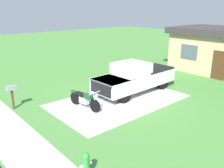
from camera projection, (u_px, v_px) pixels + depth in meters
The scene contains 7 objects.
ground_plane at pixel (119, 100), 13.64m from camera, with size 80.00×80.00×0.00m, color #4C863C.
driveway_pad at pixel (119, 100), 13.64m from camera, with size 4.50×7.56×0.01m, color #BDBDBD.
sidewalk_strip at pixel (12, 136), 9.90m from camera, with size 36.00×1.80×0.01m, color silver.
motorcycle at pixel (85, 99), 12.51m from camera, with size 2.21×0.70×1.09m.
pickup_truck at pixel (136, 77), 14.86m from camera, with size 2.12×5.67×1.90m.
fire_hydrant at pixel (86, 165), 7.37m from camera, with size 0.32×0.40×0.87m.
mailbox at pixel (12, 91), 12.24m from camera, with size 0.26×0.48×1.26m.
Camera 1 is at (9.33, -8.64, 5.06)m, focal length 38.47 mm.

